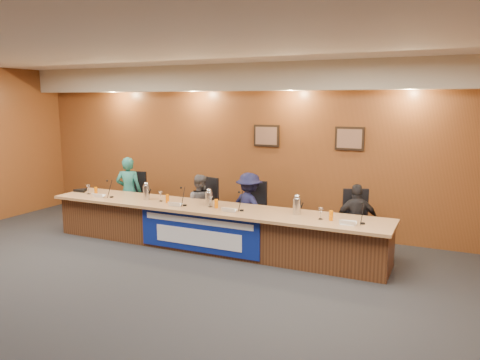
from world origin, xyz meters
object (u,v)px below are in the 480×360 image
object	(u,v)px
office_chair_b	(202,209)
office_chair_c	(251,215)
banner	(198,233)
office_chair_d	(358,227)
panelist_d	(357,221)
office_chair_a	(132,202)
speakerphone	(81,190)
panelist_a	(129,192)
carafe_mid	(209,199)
panelist_c	(249,208)
carafe_left	(146,192)
carafe_right	(297,206)
dais_body	(210,228)
panelist_b	(199,205)

from	to	relation	value
office_chair_b	office_chair_c	distance (m)	1.03
banner	office_chair_d	distance (m)	2.62
panelist_d	office_chair_c	size ratio (longest dim) A/B	2.52
office_chair_a	speakerphone	bearing A→B (deg)	-145.35
banner	panelist_a	world-z (taller)	panelist_a
panelist_a	office_chair_a	xyz separation A→B (m)	(0.00, 0.10, -0.23)
office_chair_d	carafe_mid	distance (m)	2.52
panelist_c	carafe_left	bearing A→B (deg)	39.18
office_chair_a	carafe_right	size ratio (longest dim) A/B	1.87
office_chair_d	carafe_right	distance (m)	1.13
office_chair_d	carafe_right	bearing A→B (deg)	-166.10
dais_body	office_chair_a	xyz separation A→B (m)	(-2.19, 0.69, 0.13)
office_chair_b	office_chair_d	distance (m)	2.93
banner	carafe_left	distance (m)	1.42
office_chair_b	panelist_a	bearing A→B (deg)	-159.53
carafe_right	carafe_mid	bearing A→B (deg)	-179.44
dais_body	office_chair_a	world-z (taller)	dais_body
panelist_c	speakerphone	world-z (taller)	panelist_c
carafe_left	banner	bearing A→B (deg)	-15.99
banner	carafe_right	world-z (taller)	carafe_right
panelist_b	carafe_left	xyz separation A→B (m)	(-0.72, -0.64, 0.30)
office_chair_c	carafe_right	size ratio (longest dim) A/B	1.87
carafe_left	carafe_right	size ratio (longest dim) A/B	1.02
banner	panelist_a	xyz separation A→B (m)	(-2.19, 1.01, 0.33)
carafe_left	carafe_right	xyz separation A→B (m)	(2.82, 0.09, -0.00)
panelist_b	office_chair_d	bearing A→B (deg)	168.12
office_chair_a	carafe_mid	xyz separation A→B (m)	(2.16, -0.67, 0.38)
panelist_c	office_chair_c	world-z (taller)	panelist_c
panelist_d	carafe_right	world-z (taller)	panelist_d
panelist_c	office_chair_b	size ratio (longest dim) A/B	2.64
office_chair_c	carafe_mid	size ratio (longest dim) A/B	2.11
dais_body	speakerphone	distance (m)	2.92
panelist_b	office_chair_a	bearing A→B (deg)	-17.34
panelist_a	office_chair_b	world-z (taller)	panelist_a
panelist_c	office_chair_d	world-z (taller)	panelist_c
dais_body	office_chair_c	distance (m)	0.85
dais_body	panelist_a	size ratio (longest dim) A/B	4.25
panelist_d	carafe_right	distance (m)	1.04
panelist_a	carafe_mid	xyz separation A→B (m)	(2.16, -0.57, 0.16)
panelist_c	speakerphone	bearing A→B (deg)	28.82
dais_body	carafe_right	size ratio (longest dim) A/B	23.33
panelist_b	office_chair_d	world-z (taller)	panelist_b
banner	office_chair_b	distance (m)	1.24
office_chair_d	carafe_left	bearing A→B (deg)	167.32
panelist_b	panelist_d	size ratio (longest dim) A/B	0.97
office_chair_c	panelist_a	bearing A→B (deg)	-179.45
office_chair_a	carafe_left	world-z (taller)	carafe_left
panelist_d	speakerphone	bearing A→B (deg)	-13.92
panelist_c	carafe_mid	world-z (taller)	panelist_c
panelist_c	carafe_right	distance (m)	1.23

